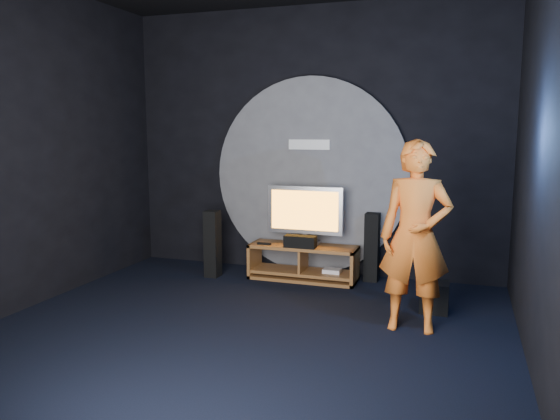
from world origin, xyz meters
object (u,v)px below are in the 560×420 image
Objects in this scene: tower_speaker_left at (213,244)px; player at (415,236)px; tower_speaker_right at (372,247)px; media_console at (304,265)px; subwoofer at (434,297)px; tv at (305,213)px.

tower_speaker_left is 2.92m from player.
media_console is at bearing -164.88° from tower_speaker_right.
media_console is at bearing 155.71° from subwoofer.
player is at bearing -43.30° from tv.
media_console is 4.30× the size of subwoofer.
media_console is at bearing 135.62° from player.
tower_speaker_left and tower_speaker_right have the same top height.
tower_speaker_right reaches higher than media_console.
media_console is 1.58× the size of tower_speaker_left.
tv reaches higher than tower_speaker_left.
tv is 0.54× the size of player.
subwoofer is 0.98m from player.
tower_speaker_right is at bearing 110.35° from player.
tower_speaker_right is 1.31m from subwoofer.
tv is 1.13× the size of tower_speaker_right.
player reaches higher than tower_speaker_left.
tv is at bearing 134.36° from player.
tower_speaker_left is 2.71× the size of subwoofer.
subwoofer is (0.83, -0.97, -0.28)m from tower_speaker_right.
tv is 2.06m from player.
tv is (-0.01, 0.07, 0.66)m from media_console.
tv is at bearing 153.91° from subwoofer.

